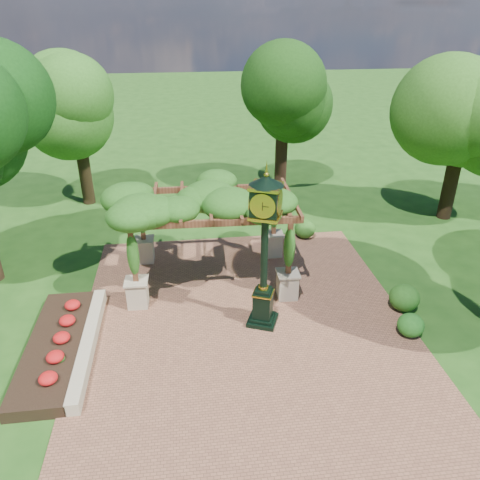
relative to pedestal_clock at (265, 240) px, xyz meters
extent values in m
plane|color=#1E4714|center=(-0.52, -1.08, -2.90)|extent=(120.00, 120.00, 0.00)
cube|color=brown|center=(-0.52, -0.08, -2.88)|extent=(10.00, 12.00, 0.04)
cube|color=#C6B793|center=(-5.12, -0.58, -2.70)|extent=(0.35, 5.00, 0.40)
cube|color=red|center=(-6.02, -0.58, -2.72)|extent=(1.50, 5.00, 0.36)
cube|color=black|center=(0.00, 0.00, -2.79)|extent=(1.11, 1.11, 0.13)
cube|color=black|center=(0.00, 0.00, -2.22)|extent=(0.69, 0.69, 0.95)
cube|color=gold|center=(0.00, 0.00, -1.80)|extent=(0.78, 0.78, 0.04)
cylinder|color=black|center=(0.00, 0.00, -0.42)|extent=(0.28, 0.28, 2.44)
cube|color=black|center=(0.00, 0.00, 1.17)|extent=(0.97, 0.97, 0.74)
cylinder|color=silver|center=(-0.15, -0.35, 1.17)|extent=(0.60, 0.27, 0.64)
cone|color=black|center=(0.00, 0.00, 1.75)|extent=(1.25, 1.25, 0.26)
sphere|color=gold|center=(0.00, 0.00, 1.91)|extent=(0.15, 0.15, 0.15)
cube|color=tan|center=(-3.85, 1.43, -2.41)|extent=(0.66, 0.66, 0.88)
cube|color=brown|center=(-3.85, 1.43, -1.02)|extent=(0.16, 0.16, 1.82)
cube|color=tan|center=(1.05, 1.29, -2.41)|extent=(0.66, 0.66, 0.88)
cube|color=brown|center=(1.05, 1.29, -1.02)|extent=(0.16, 0.16, 1.82)
cube|color=tan|center=(-3.77, 4.37, -2.41)|extent=(0.66, 0.66, 0.88)
cube|color=brown|center=(-3.77, 4.37, -1.02)|extent=(0.16, 0.16, 1.82)
cube|color=tan|center=(1.13, 4.23, -2.41)|extent=(0.66, 0.66, 0.88)
cube|color=brown|center=(1.13, 4.23, -1.02)|extent=(0.16, 0.16, 1.82)
cube|color=brown|center=(-1.40, 1.36, -0.03)|extent=(5.69, 0.30, 0.22)
cube|color=brown|center=(-1.32, 4.30, -0.03)|extent=(5.69, 0.30, 0.22)
ellipsoid|color=#235117|center=(-1.36, 2.83, 0.24)|extent=(5.79, 3.69, 0.98)
cube|color=gray|center=(0.48, 8.82, -2.84)|extent=(0.68, 0.68, 0.10)
cylinder|color=gray|center=(0.48, 8.82, -2.39)|extent=(0.35, 0.35, 0.92)
cylinder|color=gray|center=(0.48, 8.82, -1.91)|extent=(0.64, 0.64, 0.05)
ellipsoid|color=#22631C|center=(4.21, -1.17, -2.51)|extent=(0.98, 0.98, 0.70)
ellipsoid|color=#255818|center=(4.59, 0.11, -2.43)|extent=(1.22, 1.22, 0.86)
ellipsoid|color=#285719|center=(2.75, 5.55, -2.46)|extent=(1.07, 1.07, 0.79)
cylinder|color=black|center=(-6.85, 10.72, -1.61)|extent=(0.58, 0.58, 2.56)
ellipsoid|color=#2B5D1A|center=(-6.85, 10.72, 1.69)|extent=(3.69, 3.69, 4.04)
cylinder|color=black|center=(2.97, 11.73, -1.51)|extent=(0.63, 0.63, 2.77)
ellipsoid|color=#15370D|center=(2.97, 11.73, 2.06)|extent=(3.89, 3.89, 4.37)
cylinder|color=black|center=(9.65, 6.83, -1.39)|extent=(0.62, 0.62, 3.00)
ellipsoid|color=#2B5919|center=(9.65, 6.83, 2.48)|extent=(4.26, 4.26, 4.74)
camera|label=1|loc=(-2.18, -11.55, 5.96)|focal=35.00mm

